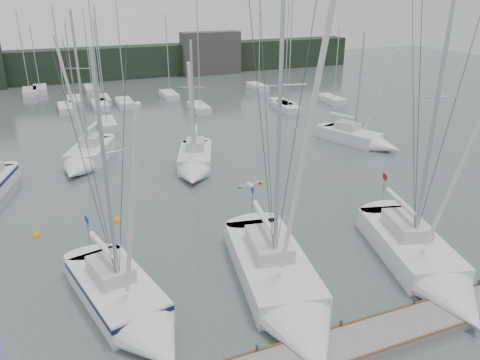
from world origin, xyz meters
The scene contains 15 objects.
ground centered at (0.00, 0.00, 0.00)m, with size 160.00×160.00×0.00m, color #4A5B58.
dock centered at (0.00, -5.00, 0.20)m, with size 24.00×2.00×0.40m, color slate.
far_treeline centered at (0.00, 62.00, 2.50)m, with size 90.00×4.00×5.00m, color black.
far_building_right centered at (18.00, 60.00, 3.50)m, with size 10.00×3.00×7.00m, color #43403D.
mast_forest centered at (-1.87, 42.09, 0.47)m, with size 52.81×27.57×14.81m.
sailboat_near_left centered at (-6.28, 0.27, 0.58)m, with size 4.91×9.56×12.96m.
sailboat_near_center centered at (0.65, -1.46, 0.60)m, with size 5.31×12.05×17.22m.
sailboat_near_right centered at (8.53, -2.18, 0.60)m, with size 5.79×11.12×15.50m.
sailboat_mid_b centered at (-6.38, 21.53, 0.64)m, with size 5.75×8.39×13.27m.
sailboat_mid_c centered at (1.80, 16.91, 0.62)m, with size 5.17×8.39×11.12m.
sailboat_mid_e centered at (18.70, 17.26, 0.56)m, with size 5.20×8.40×11.18m.
buoy_a centered at (-5.44, 10.41, 0.00)m, with size 0.56×0.56×0.56m, color orange.
buoy_b centered at (5.72, 12.60, 0.00)m, with size 0.53×0.53×0.53m, color orange.
buoy_c centered at (-10.31, 10.30, 0.00)m, with size 0.55×0.55×0.55m, color orange.
seagull centered at (-1.66, -2.40, 7.02)m, with size 0.95×0.44×0.19m.
Camera 1 is at (-8.24, -17.51, 14.07)m, focal length 35.00 mm.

